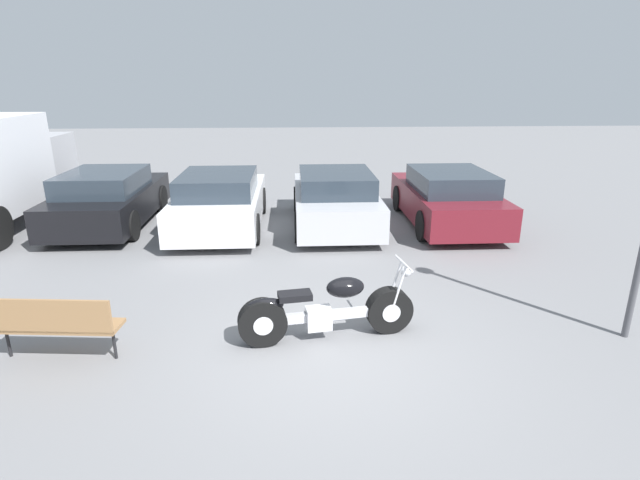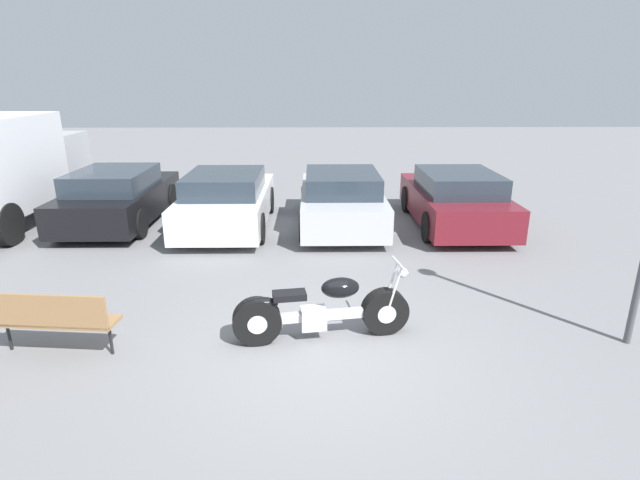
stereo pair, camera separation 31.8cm
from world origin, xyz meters
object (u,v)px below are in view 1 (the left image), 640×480
motorcycle (325,311)px  parked_car_silver (335,199)px  park_bench (53,322)px  parked_car_maroon (447,198)px  parked_car_white (220,202)px  parked_car_black (108,199)px

motorcycle → parked_car_silver: (0.58, 5.39, 0.24)m
parked_car_silver → park_bench: size_ratio=2.58×
parked_car_maroon → parked_car_white: bearing=-179.6°
motorcycle → parked_car_black: parked_car_black is taller
parked_car_black → parked_car_silver: 5.39m
motorcycle → park_bench: bearing=-173.3°
parked_car_maroon → park_bench: (-6.66, -5.76, -0.10)m
parked_car_silver → motorcycle: bearing=-96.2°
parked_car_white → parked_car_maroon: bearing=0.4°
parked_car_white → parked_car_silver: (2.69, 0.06, 0.00)m
parked_car_white → parked_car_black: bearing=171.4°
motorcycle → park_bench: (-3.39, -0.40, 0.14)m
parked_car_maroon → park_bench: bearing=-139.1°
parked_car_white → parked_car_silver: size_ratio=1.00×
parked_car_black → parked_car_white: same height
motorcycle → parked_car_maroon: bearing=58.6°
motorcycle → parked_car_white: bearing=111.6°
parked_car_white → park_bench: size_ratio=2.58×
motorcycle → parked_car_white: size_ratio=0.58×
parked_car_silver → parked_car_maroon: bearing=-0.5°
parked_car_black → parked_car_silver: size_ratio=1.00×
parked_car_silver → park_bench: 7.02m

